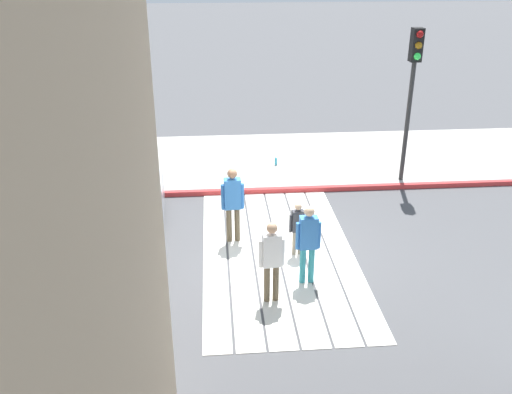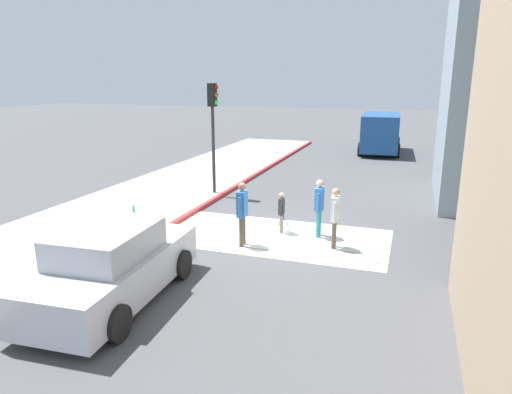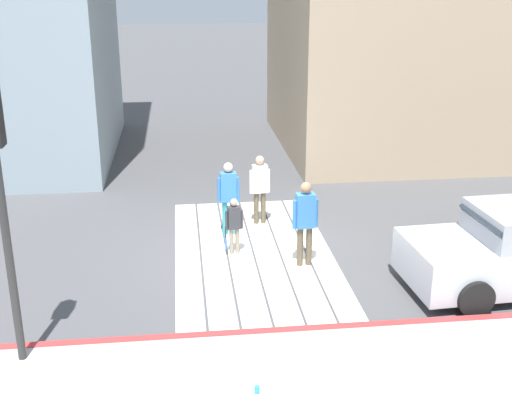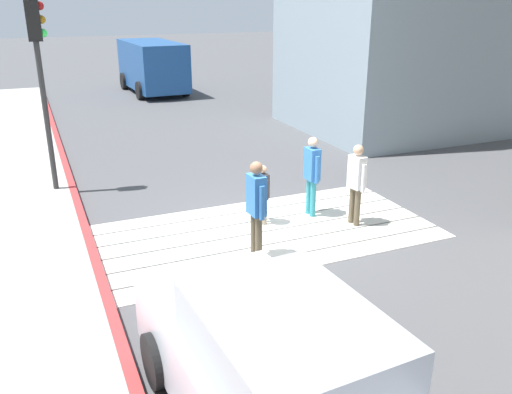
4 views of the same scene
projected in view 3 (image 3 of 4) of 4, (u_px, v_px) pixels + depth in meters
The scene contains 9 objects.
ground_plane at pixel (254, 254), 13.70m from camera, with size 120.00×120.00×0.00m, color #4C4C4F.
crosswalk_stripes at pixel (254, 254), 13.70m from camera, with size 6.40×3.25×0.01m.
curb_painted at pixel (276, 333), 10.63m from camera, with size 0.16×40.00×0.13m, color #BC3333.
building_far_south at pixel (394, 2), 20.74m from camera, with size 8.00×7.04×9.22m.
water_bottle at pixel (257, 393), 8.86m from camera, with size 0.07×0.07×0.22m, color #33A5BF.
pedestrian_adult_lead at pixel (228, 193), 14.43m from camera, with size 0.22×0.49×1.67m.
pedestrian_adult_trailing at pixel (305, 218), 12.87m from camera, with size 0.24×0.51×1.75m.
pedestrian_adult_side at pixel (260, 185), 15.05m from camera, with size 0.24×0.48×1.64m.
pedestrian_child_with_racket at pixel (234, 224), 13.50m from camera, with size 0.28×0.39×1.22m.
Camera 3 is at (-12.45, 1.42, 5.66)m, focal length 46.09 mm.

